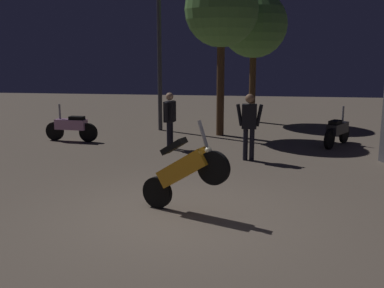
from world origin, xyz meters
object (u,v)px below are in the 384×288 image
(streetlamp_near, at_px, (159,32))
(motorcycle_pink_parked_left, at_px, (71,127))
(person_bystander_far, at_px, (170,116))
(motorcycle_orange_foreground, at_px, (184,171))
(person_rider_beside, at_px, (249,121))
(motorcycle_black_parked_right, at_px, (337,131))

(streetlamp_near, bearing_deg, motorcycle_pink_parked_left, -135.37)
(motorcycle_pink_parked_left, relative_size, person_bystander_far, 1.06)
(motorcycle_pink_parked_left, distance_m, streetlamp_near, 4.26)
(motorcycle_orange_foreground, distance_m, person_rider_beside, 4.14)
(motorcycle_black_parked_right, xyz_separation_m, streetlamp_near, (-5.52, 1.93, 2.82))
(motorcycle_orange_foreground, height_order, motorcycle_pink_parked_left, motorcycle_orange_foreground)
(motorcycle_orange_foreground, relative_size, person_bystander_far, 1.04)
(motorcycle_black_parked_right, bearing_deg, streetlamp_near, 101.62)
(motorcycle_black_parked_right, height_order, streetlamp_near, streetlamp_near)
(motorcycle_pink_parked_left, xyz_separation_m, streetlamp_near, (2.27, 2.24, 2.82))
(motorcycle_orange_foreground, distance_m, motorcycle_pink_parked_left, 7.19)
(person_bystander_far, xyz_separation_m, streetlamp_near, (-0.85, 2.93, 2.33))
(motorcycle_black_parked_right, xyz_separation_m, person_rider_beside, (-2.49, -2.09, 0.55))
(streetlamp_near, bearing_deg, person_rider_beside, -52.94)
(motorcycle_black_parked_right, relative_size, person_rider_beside, 0.89)
(motorcycle_orange_foreground, relative_size, motorcycle_pink_parked_left, 0.98)
(motorcycle_orange_foreground, height_order, person_bystander_far, motorcycle_orange_foreground)
(streetlamp_near, bearing_deg, person_bystander_far, -73.80)
(motorcycle_pink_parked_left, xyz_separation_m, motorcycle_black_parked_right, (7.79, 0.31, 0.00))
(motorcycle_black_parked_right, distance_m, streetlamp_near, 6.49)
(motorcycle_orange_foreground, xyz_separation_m, person_rider_beside, (1.04, 4.00, 0.25))
(motorcycle_black_parked_right, bearing_deg, motorcycle_orange_foreground, -179.19)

